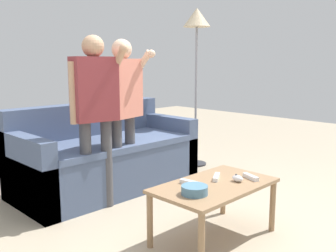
% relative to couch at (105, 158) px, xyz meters
% --- Properties ---
extents(ground_plane, '(12.00, 12.00, 0.00)m').
position_rel_couch_xyz_m(ground_plane, '(-0.15, -1.43, -0.31)').
color(ground_plane, tan).
extents(couch, '(1.83, 0.88, 0.85)m').
position_rel_couch_xyz_m(couch, '(0.00, 0.00, 0.00)').
color(couch, '#475675').
rests_on(couch, ground).
extents(coffee_table, '(0.91, 0.53, 0.42)m').
position_rel_couch_xyz_m(coffee_table, '(-0.12, -1.52, 0.05)').
color(coffee_table, '#997551').
rests_on(coffee_table, ground).
extents(snack_bowl, '(0.18, 0.18, 0.06)m').
position_rel_couch_xyz_m(snack_bowl, '(-0.39, -1.56, 0.14)').
color(snack_bowl, teal).
rests_on(snack_bowl, coffee_table).
extents(game_remote_nunchuk, '(0.06, 0.09, 0.05)m').
position_rel_couch_xyz_m(game_remote_nunchuk, '(0.04, -1.60, 0.13)').
color(game_remote_nunchuk, white).
rests_on(game_remote_nunchuk, coffee_table).
extents(floor_lamp, '(0.33, 0.33, 1.92)m').
position_rel_couch_xyz_m(floor_lamp, '(1.33, -0.08, 1.35)').
color(floor_lamp, '#2D2D33').
rests_on(floor_lamp, ground).
extents(player_center, '(0.47, 0.32, 1.49)m').
position_rel_couch_xyz_m(player_center, '(-0.05, -0.38, 0.63)').
color(player_center, '#47474C').
rests_on(player_center, ground).
extents(player_left, '(0.44, 0.37, 1.51)m').
position_rel_couch_xyz_m(player_left, '(-0.39, -0.43, 0.64)').
color(player_left, '#47474C').
rests_on(player_left, ground).
extents(game_remote_wand_near, '(0.16, 0.11, 0.03)m').
position_rel_couch_xyz_m(game_remote_wand_near, '(-0.02, -1.45, 0.12)').
color(game_remote_wand_near, white).
rests_on(game_remote_wand_near, coffee_table).
extents(game_remote_wand_far, '(0.09, 0.16, 0.03)m').
position_rel_couch_xyz_m(game_remote_wand_far, '(0.16, -1.63, 0.12)').
color(game_remote_wand_far, white).
rests_on(game_remote_wand_far, coffee_table).
extents(game_remote_wand_spare, '(0.06, 0.16, 0.03)m').
position_rel_couch_xyz_m(game_remote_wand_spare, '(-0.26, -1.40, 0.12)').
color(game_remote_wand_spare, white).
rests_on(game_remote_wand_spare, coffee_table).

